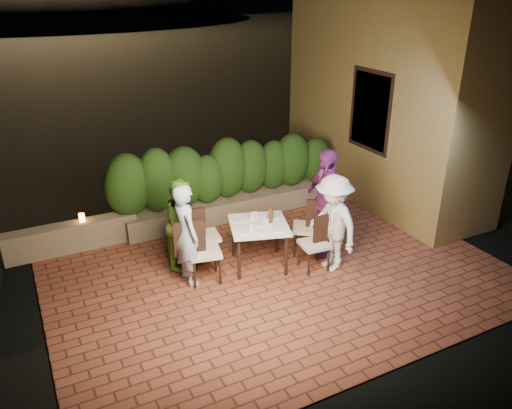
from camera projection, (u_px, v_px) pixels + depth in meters
ground at (279, 275)px, 7.96m from camera, size 400.00×400.00×0.00m
terrace_floor at (265, 263)px, 8.39m from camera, size 7.00×6.00×0.15m
building_wall at (389, 77)px, 10.04m from camera, size 1.60×5.00×5.00m
window_pane at (371, 111)px, 9.52m from camera, size 0.08×1.00×1.40m
window_frame at (371, 111)px, 9.51m from camera, size 0.06×1.15×1.55m
planter at (231, 207)px, 9.82m from camera, size 4.20×0.55×0.40m
hedge at (230, 171)px, 9.51m from camera, size 4.00×0.70×1.10m
parapet at (72, 237)px, 8.56m from camera, size 2.20×0.30×0.50m
hill at (45, 57)px, 59.18m from camera, size 52.00×40.00×22.00m
dining_table at (259, 245)px, 8.04m from camera, size 1.13×1.13×0.75m
plate_nw at (245, 231)px, 7.67m from camera, size 0.25×0.25×0.01m
plate_sw at (238, 220)px, 8.01m from camera, size 0.20×0.20×0.01m
plate_ne at (280, 230)px, 7.70m from camera, size 0.21×0.21×0.01m
plate_se at (272, 216)px, 8.13m from camera, size 0.25×0.25×0.01m
plate_centre at (257, 224)px, 7.88m from camera, size 0.21×0.21×0.01m
plate_front at (264, 232)px, 7.64m from camera, size 0.22×0.22×0.01m
glass_nw at (251, 227)px, 7.69m from camera, size 0.06×0.06×0.10m
glass_sw at (252, 216)px, 8.01m from camera, size 0.07×0.07×0.12m
glass_ne at (267, 222)px, 7.83m from camera, size 0.06×0.06×0.11m
glass_se at (265, 218)px, 7.99m from camera, size 0.06×0.06×0.10m
beer_bottle at (271, 213)px, 7.88m from camera, size 0.06×0.06×0.34m
bowl at (254, 215)px, 8.16m from camera, size 0.21×0.21×0.04m
chair_left_front at (205, 250)px, 7.60m from camera, size 0.57×0.57×1.03m
chair_left_back at (205, 235)px, 8.09m from camera, size 0.51×0.51×0.99m
chair_right_front at (314, 243)px, 7.92m from camera, size 0.46×0.46×0.92m
chair_right_back at (307, 226)px, 8.38m from camera, size 0.63×0.63×0.99m
diner_blue at (186, 235)px, 7.44m from camera, size 0.43×0.62×1.61m
diner_green at (183, 223)px, 7.94m from camera, size 0.88×0.91×1.49m
diner_white at (333, 223)px, 7.80m from camera, size 0.65×1.06×1.60m
diner_purple at (325, 203)px, 8.22m from camera, size 0.52×1.11×1.85m
parapet_lamp at (82, 218)px, 8.52m from camera, size 0.10×0.10×0.14m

